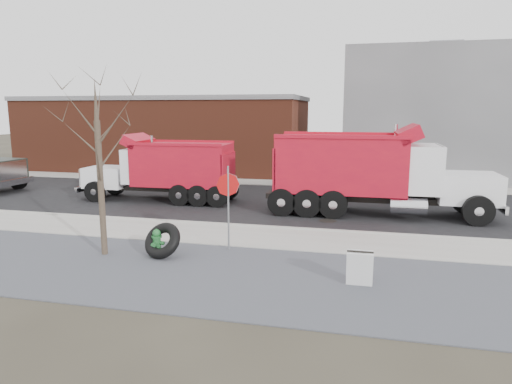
% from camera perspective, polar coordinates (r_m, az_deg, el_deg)
% --- Properties ---
extents(ground, '(120.00, 120.00, 0.00)m').
position_cam_1_polar(ground, '(15.60, -3.12, -5.80)').
color(ground, '#383328').
rests_on(ground, ground).
extents(gravel_verge, '(60.00, 5.00, 0.03)m').
position_cam_1_polar(gravel_verge, '(12.44, -7.75, -10.01)').
color(gravel_verge, slate).
rests_on(gravel_verge, ground).
extents(sidewalk, '(60.00, 2.50, 0.06)m').
position_cam_1_polar(sidewalk, '(15.82, -2.86, -5.46)').
color(sidewalk, '#9E9B93').
rests_on(sidewalk, ground).
extents(curb, '(60.00, 0.15, 0.11)m').
position_cam_1_polar(curb, '(17.02, -1.64, -4.24)').
color(curb, '#9E9B93').
rests_on(curb, ground).
extents(road, '(60.00, 9.40, 0.02)m').
position_cam_1_polar(road, '(21.54, 1.62, -1.30)').
color(road, black).
rests_on(road, ground).
extents(far_sidewalk, '(60.00, 2.00, 0.06)m').
position_cam_1_polar(far_sidewalk, '(27.06, 4.08, 1.08)').
color(far_sidewalk, '#9E9B93').
rests_on(far_sidewalk, ground).
extents(building_grey, '(12.00, 10.00, 8.00)m').
position_cam_1_polar(building_grey, '(32.72, 21.92, 8.93)').
color(building_grey, gray).
rests_on(building_grey, ground).
extents(building_brick, '(20.20, 8.20, 5.30)m').
position_cam_1_polar(building_brick, '(34.51, -11.20, 7.25)').
color(building_brick, maroon).
rests_on(building_brick, ground).
extents(bare_tree, '(3.20, 3.20, 5.20)m').
position_cam_1_polar(bare_tree, '(13.98, -19.11, 5.55)').
color(bare_tree, '#382D23').
rests_on(bare_tree, ground).
extents(fire_hydrant, '(0.47, 0.46, 0.84)m').
position_cam_1_polar(fire_hydrant, '(13.91, -12.29, -6.37)').
color(fire_hydrant, '#2A703B').
rests_on(fire_hydrant, ground).
extents(truck_tire, '(1.33, 1.19, 1.10)m').
position_cam_1_polar(truck_tire, '(13.78, -11.61, -5.97)').
color(truck_tire, black).
rests_on(truck_tire, ground).
extents(stop_sign, '(0.63, 0.40, 2.64)m').
position_cam_1_polar(stop_sign, '(13.84, -3.49, -0.17)').
color(stop_sign, gray).
rests_on(stop_sign, ground).
extents(sandwich_board, '(0.64, 0.40, 0.89)m').
position_cam_1_polar(sandwich_board, '(11.61, 12.83, -9.28)').
color(sandwich_board, white).
rests_on(sandwich_board, ground).
extents(dump_truck_red_a, '(9.21, 2.60, 3.70)m').
position_cam_1_polar(dump_truck_red_a, '(19.33, 14.14, 2.71)').
color(dump_truck_red_a, black).
rests_on(dump_truck_red_a, ground).
extents(dump_truck_red_b, '(7.47, 2.32, 3.15)m').
position_cam_1_polar(dump_truck_red_b, '(22.06, -11.28, 2.98)').
color(dump_truck_red_b, black).
rests_on(dump_truck_red_b, ground).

